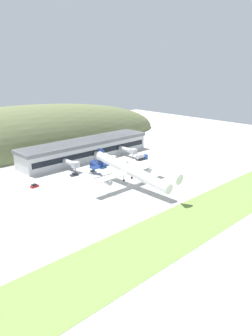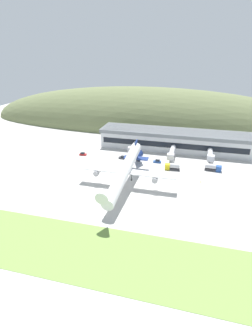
% 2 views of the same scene
% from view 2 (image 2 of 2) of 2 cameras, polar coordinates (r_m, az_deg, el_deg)
% --- Properties ---
extents(ground_plane, '(352.23, 352.23, 0.00)m').
position_cam_2_polar(ground_plane, '(108.96, 5.92, -3.95)').
color(ground_plane, '#B7B5AF').
extents(grass_strip_foreground, '(317.01, 23.15, 0.08)m').
position_cam_2_polar(grass_strip_foreground, '(74.59, 0.15, -19.24)').
color(grass_strip_foreground, '#759947').
rests_on(grass_strip_foreground, ground_plane).
extents(hill_backdrop, '(252.58, 60.67, 54.89)m').
position_cam_2_polar(hill_backdrop, '(198.20, 4.72, 9.28)').
color(hill_backdrop, '#667047').
rests_on(hill_backdrop, ground_plane).
extents(terminal_building, '(81.83, 16.70, 10.59)m').
position_cam_2_polar(terminal_building, '(149.35, 10.32, 6.28)').
color(terminal_building, silver).
rests_on(terminal_building, ground_plane).
extents(jetway_0, '(3.38, 11.44, 5.43)m').
position_cam_2_polar(jetway_0, '(139.55, 1.49, 4.50)').
color(jetway_0, silver).
rests_on(jetway_0, ground_plane).
extents(jetway_1, '(3.38, 15.89, 5.43)m').
position_cam_2_polar(jetway_1, '(134.34, 9.92, 3.32)').
color(jetway_1, silver).
rests_on(jetway_1, ground_plane).
extents(jetway_2, '(3.38, 12.95, 5.43)m').
position_cam_2_polar(jetway_2, '(135.79, 17.90, 2.70)').
color(jetway_2, silver).
rests_on(jetway_2, ground_plane).
extents(cargo_airplane, '(40.42, 53.99, 11.64)m').
position_cam_2_polar(cargo_airplane, '(104.10, -0.20, -0.58)').
color(cargo_airplane, white).
extents(service_car_0, '(3.87, 2.04, 1.58)m').
position_cam_2_polar(service_car_0, '(130.25, 2.72, 1.40)').
color(service_car_0, '#999EA3').
rests_on(service_car_0, ground_plane).
extents(service_car_1, '(3.85, 2.04, 1.47)m').
position_cam_2_polar(service_car_1, '(141.59, -9.38, 3.01)').
color(service_car_1, '#B21E1E').
rests_on(service_car_1, ground_plane).
extents(service_car_2, '(4.43, 2.30, 1.45)m').
position_cam_2_polar(service_car_2, '(135.11, -0.65, 2.28)').
color(service_car_2, '#333338').
rests_on(service_car_2, ground_plane).
extents(service_car_3, '(3.96, 1.90, 1.49)m').
position_cam_2_polar(service_car_3, '(131.38, 6.83, 1.44)').
color(service_car_3, '#264C99').
rests_on(service_car_3, ground_plane).
extents(fuel_truck, '(7.54, 2.83, 3.23)m').
position_cam_2_polar(fuel_truck, '(127.93, 18.39, 0.09)').
color(fuel_truck, '#264C99').
rests_on(fuel_truck, ground_plane).
extents(box_truck, '(7.00, 2.82, 3.27)m').
position_cam_2_polar(box_truck, '(124.21, 10.09, 0.29)').
color(box_truck, gold).
rests_on(box_truck, ground_plane).
extents(traffic_cone_0, '(0.52, 0.52, 0.58)m').
position_cam_2_polar(traffic_cone_0, '(115.86, 16.00, -2.86)').
color(traffic_cone_0, orange).
rests_on(traffic_cone_0, ground_plane).
extents(traffic_cone_1, '(0.52, 0.52, 0.58)m').
position_cam_2_polar(traffic_cone_1, '(125.09, -3.54, 0.19)').
color(traffic_cone_1, orange).
rests_on(traffic_cone_1, ground_plane).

